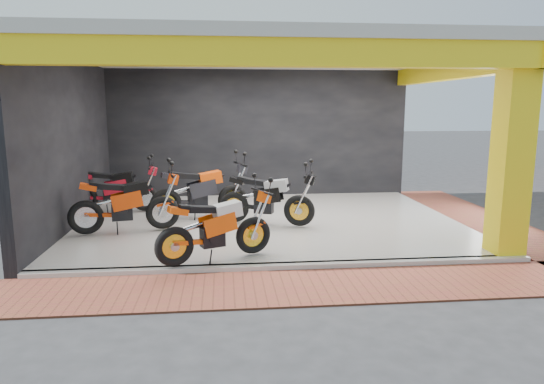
{
  "coord_description": "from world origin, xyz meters",
  "views": [
    {
      "loc": [
        -0.96,
        -8.24,
        2.53
      ],
      "look_at": [
        -0.04,
        0.91,
        0.9
      ],
      "focal_mm": 32.0,
      "sensor_mm": 36.0,
      "label": 1
    }
  ],
  "objects": [
    {
      "name": "back_wall",
      "position": [
        0.0,
        5.1,
        1.75
      ],
      "size": [
        8.2,
        0.2,
        3.5
      ],
      "primitive_type": "cube",
      "color": "black",
      "rests_on": "ground"
    },
    {
      "name": "showroom_floor",
      "position": [
        0.0,
        2.0,
        0.05
      ],
      "size": [
        8.0,
        6.0,
        0.1
      ],
      "primitive_type": "cube",
      "color": "silver",
      "rests_on": "ground"
    },
    {
      "name": "floor_kerb",
      "position": [
        0.0,
        -1.02,
        0.05
      ],
      "size": [
        8.0,
        0.2,
        0.1
      ],
      "primitive_type": "cube",
      "color": "silver",
      "rests_on": "ground"
    },
    {
      "name": "paver_front",
      "position": [
        0.0,
        -1.8,
        0.01
      ],
      "size": [
        9.0,
        1.4,
        0.03
      ],
      "primitive_type": "cube",
      "color": "brown",
      "rests_on": "ground"
    },
    {
      "name": "left_wall",
      "position": [
        -4.1,
        2.0,
        1.75
      ],
      "size": [
        0.2,
        6.2,
        3.5
      ],
      "primitive_type": "cube",
      "color": "black",
      "rests_on": "ground"
    },
    {
      "name": "header_beam_right",
      "position": [
        4.0,
        2.0,
        3.3
      ],
      "size": [
        0.3,
        6.4,
        0.4
      ],
      "primitive_type": "cube",
      "color": "yellow",
      "rests_on": "corner_column"
    },
    {
      "name": "showroom_ceiling",
      "position": [
        0.0,
        2.0,
        3.6
      ],
      "size": [
        8.4,
        6.4,
        0.2
      ],
      "primitive_type": "cube",
      "color": "beige",
      "rests_on": "corner_column"
    },
    {
      "name": "moto_row_d",
      "position": [
        -2.8,
        3.05,
        0.74
      ],
      "size": [
        2.11,
        0.85,
        1.27
      ],
      "primitive_type": null,
      "rotation": [
        0.0,
        0.0,
        0.04
      ],
      "color": "red",
      "rests_on": "showroom_floor"
    },
    {
      "name": "corner_column",
      "position": [
        3.75,
        -0.75,
        1.75
      ],
      "size": [
        0.5,
        0.5,
        3.5
      ],
      "primitive_type": "cube",
      "color": "yellow",
      "rests_on": "ground"
    },
    {
      "name": "paver_right",
      "position": [
        4.8,
        2.0,
        0.01
      ],
      "size": [
        1.4,
        7.0,
        0.03
      ],
      "primitive_type": "cube",
      "color": "brown",
      "rests_on": "ground"
    },
    {
      "name": "moto_hero",
      "position": [
        -0.49,
        -0.5,
        0.73
      ],
      "size": [
        2.2,
        1.51,
        1.26
      ],
      "primitive_type": null,
      "rotation": [
        0.0,
        0.0,
        0.4
      ],
      "color": "#FD540A",
      "rests_on": "showroom_floor"
    },
    {
      "name": "moto_row_a",
      "position": [
        0.55,
        1.26,
        0.76
      ],
      "size": [
        2.29,
        1.5,
        1.31
      ],
      "primitive_type": null,
      "rotation": [
        0.0,
        0.0,
        -0.36
      ],
      "color": "black",
      "rests_on": "showroom_floor"
    },
    {
      "name": "moto_row_b",
      "position": [
        -2.18,
        1.3,
        0.77
      ],
      "size": [
        2.32,
        1.23,
        1.35
      ],
      "primitive_type": null,
      "rotation": [
        0.0,
        0.0,
        0.2
      ],
      "color": "#E03E09",
      "rests_on": "showroom_floor"
    },
    {
      "name": "moto_row_c",
      "position": [
        -0.77,
        2.44,
        0.8
      ],
      "size": [
        2.43,
        1.45,
        1.4
      ],
      "primitive_type": null,
      "rotation": [
        0.0,
        0.0,
        0.28
      ],
      "color": "black",
      "rests_on": "showroom_floor"
    },
    {
      "name": "header_beam_front",
      "position": [
        0.0,
        -1.0,
        3.3
      ],
      "size": [
        8.4,
        0.3,
        0.4
      ],
      "primitive_type": "cube",
      "color": "yellow",
      "rests_on": "corner_column"
    },
    {
      "name": "ground",
      "position": [
        0.0,
        0.0,
        0.0
      ],
      "size": [
        80.0,
        80.0,
        0.0
      ],
      "primitive_type": "plane",
      "color": "#2D2D30",
      "rests_on": "ground"
    }
  ]
}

